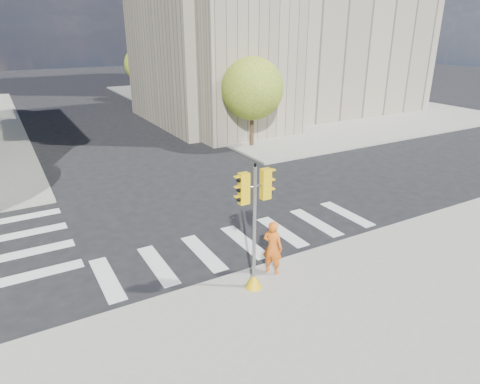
% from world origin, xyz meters
% --- Properties ---
extents(ground, '(160.00, 160.00, 0.00)m').
position_xyz_m(ground, '(0.00, 0.00, 0.00)').
color(ground, black).
rests_on(ground, ground).
extents(sidewalk_far_right, '(28.00, 40.00, 0.15)m').
position_xyz_m(sidewalk_far_right, '(20.00, 26.00, 0.07)').
color(sidewalk_far_right, gray).
rests_on(sidewalk_far_right, ground).
extents(civic_building, '(26.00, 16.00, 19.39)m').
position_xyz_m(civic_building, '(15.59, 19.12, 7.26)').
color(civic_building, gray).
rests_on(civic_building, ground).
extents(tree_re_near, '(4.20, 4.20, 6.16)m').
position_xyz_m(tree_re_near, '(7.50, 10.00, 4.05)').
color(tree_re_near, '#382616').
rests_on(tree_re_near, ground).
extents(tree_re_mid, '(4.60, 4.60, 6.66)m').
position_xyz_m(tree_re_mid, '(7.50, 22.00, 4.35)').
color(tree_re_mid, '#382616').
rests_on(tree_re_mid, ground).
extents(tree_re_far, '(4.00, 4.00, 5.88)m').
position_xyz_m(tree_re_far, '(7.50, 34.00, 3.87)').
color(tree_re_far, '#382616').
rests_on(tree_re_far, ground).
extents(lamp_near, '(0.35, 0.18, 8.11)m').
position_xyz_m(lamp_near, '(8.00, 14.00, 4.58)').
color(lamp_near, black).
rests_on(lamp_near, sidewalk_far_right).
extents(lamp_far, '(0.35, 0.18, 8.11)m').
position_xyz_m(lamp_far, '(8.00, 28.00, 4.58)').
color(lamp_far, black).
rests_on(lamp_far, sidewalk_far_right).
extents(traffic_signal, '(1.06, 0.56, 4.18)m').
position_xyz_m(traffic_signal, '(-1.54, -5.06, 1.90)').
color(traffic_signal, '#DFB10B').
rests_on(traffic_signal, sidewalk_near).
extents(photographer, '(0.76, 0.83, 1.90)m').
position_xyz_m(photographer, '(-0.53, -4.60, 1.10)').
color(photographer, orange).
rests_on(photographer, sidewalk_near).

